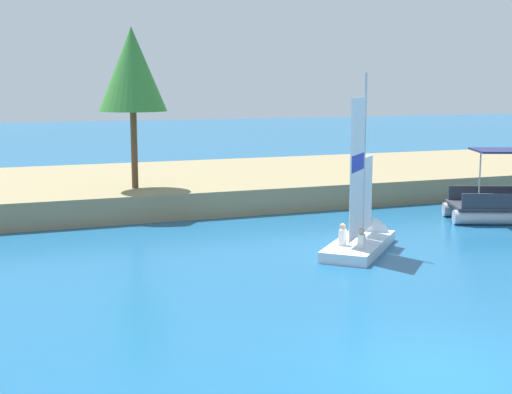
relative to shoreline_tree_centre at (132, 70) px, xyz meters
The scene contains 4 objects.
ground_plane 20.35m from the shoreline_tree_centre, 83.85° to the right, with size 200.00×200.00×0.00m, color #195684.
shore_bank 7.17m from the shoreline_tree_centre, 61.89° to the left, with size 80.00×12.56×1.13m, color #897A56.
shoreline_tree_centre is the anchor object (origin of this frame).
sailboat 12.48m from the shoreline_tree_centre, 55.14° to the right, with size 4.42×4.54×6.51m.
Camera 1 is at (-7.96, -10.95, 5.58)m, focal length 49.35 mm.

